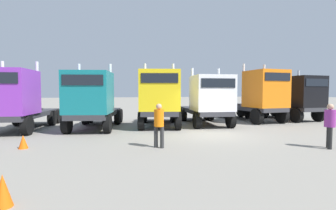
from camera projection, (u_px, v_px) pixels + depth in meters
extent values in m
plane|color=gray|center=(211.00, 135.00, 12.90)|extent=(200.00, 200.00, 0.00)
cube|color=#333338|center=(25.00, 114.00, 14.90)|extent=(3.16, 6.49, 0.30)
cube|color=purple|center=(9.00, 92.00, 12.98)|extent=(2.76, 2.83, 2.43)
cylinder|color=silver|center=(37.00, 87.00, 14.47)|extent=(0.21, 0.21, 3.03)
cylinder|color=silver|center=(3.00, 87.00, 14.21)|extent=(0.21, 0.21, 3.03)
cylinder|color=#333338|center=(34.00, 109.00, 16.24)|extent=(1.26, 1.26, 0.12)
cylinder|color=black|center=(27.00, 126.00, 12.69)|extent=(0.51, 1.06, 1.01)
cylinder|color=black|center=(52.00, 118.00, 16.56)|extent=(0.51, 1.06, 1.01)
cylinder|color=black|center=(18.00, 118.00, 16.26)|extent=(0.51, 1.06, 1.01)
cylinder|color=black|center=(57.00, 116.00, 17.65)|extent=(0.51, 1.06, 1.01)
cylinder|color=black|center=(25.00, 117.00, 17.35)|extent=(0.51, 1.06, 1.01)
cube|color=#333338|center=(97.00, 113.00, 15.53)|extent=(3.55, 6.39, 0.30)
cube|color=#14727A|center=(89.00, 93.00, 13.67)|extent=(2.90, 2.93, 2.35)
cube|color=black|center=(83.00, 80.00, 12.40)|extent=(2.05, 0.53, 0.55)
cylinder|color=silver|center=(110.00, 88.00, 15.07)|extent=(0.22, 0.22, 2.95)
cylinder|color=silver|center=(79.00, 88.00, 14.96)|extent=(0.22, 0.22, 2.95)
cylinder|color=#333338|center=(101.00, 109.00, 16.85)|extent=(1.33, 1.33, 0.12)
cylinder|color=black|center=(108.00, 124.00, 13.31)|extent=(0.58, 1.08, 1.02)
cylinder|color=black|center=(67.00, 124.00, 13.18)|extent=(0.58, 1.08, 1.02)
cylinder|color=black|center=(118.00, 117.00, 17.03)|extent=(0.58, 1.08, 1.02)
cylinder|color=black|center=(86.00, 117.00, 16.90)|extent=(0.58, 1.08, 1.02)
cylinder|color=black|center=(120.00, 116.00, 18.13)|extent=(0.58, 1.08, 1.02)
cylinder|color=black|center=(90.00, 116.00, 18.00)|extent=(0.58, 1.08, 1.02)
cube|color=#333338|center=(159.00, 110.00, 16.72)|extent=(3.62, 6.40, 0.30)
cube|color=yellow|center=(159.00, 91.00, 14.92)|extent=(2.96, 3.10, 2.43)
cube|color=black|center=(160.00, 78.00, 13.58)|extent=(2.05, 0.55, 0.55)
cylinder|color=silver|center=(173.00, 86.00, 16.40)|extent=(0.22, 0.22, 3.03)
cylinder|color=silver|center=(145.00, 86.00, 16.30)|extent=(0.22, 0.22, 3.03)
cylinder|color=#333338|center=(159.00, 106.00, 18.03)|extent=(1.34, 1.34, 0.12)
cylinder|color=black|center=(178.00, 121.00, 14.48)|extent=(0.61, 1.16, 1.10)
cylinder|color=black|center=(141.00, 121.00, 14.37)|extent=(0.61, 1.16, 1.10)
cylinder|color=black|center=(173.00, 115.00, 18.21)|extent=(0.61, 1.16, 1.10)
cylinder|color=black|center=(144.00, 115.00, 18.10)|extent=(0.61, 1.16, 1.10)
cylinder|color=black|center=(172.00, 114.00, 19.31)|extent=(0.61, 1.16, 1.10)
cylinder|color=black|center=(145.00, 114.00, 19.20)|extent=(0.61, 1.16, 1.10)
cube|color=#333338|center=(203.00, 111.00, 17.61)|extent=(3.15, 6.64, 0.30)
cube|color=white|center=(212.00, 93.00, 15.61)|extent=(2.75, 2.80, 2.26)
cube|color=black|center=(218.00, 83.00, 14.34)|extent=(2.08, 0.36, 0.55)
cylinder|color=silver|center=(218.00, 89.00, 17.09)|extent=(0.21, 0.21, 2.86)
cylinder|color=silver|center=(192.00, 89.00, 16.82)|extent=(0.21, 0.21, 2.86)
cylinder|color=#333338|center=(198.00, 107.00, 18.99)|extent=(1.25, 1.25, 0.12)
cylinder|color=black|center=(231.00, 120.00, 15.33)|extent=(0.50, 1.07, 1.03)
cylinder|color=black|center=(197.00, 120.00, 15.01)|extent=(0.50, 1.07, 1.03)
cylinder|color=black|center=(210.00, 114.00, 19.37)|extent=(0.50, 1.07, 1.03)
cylinder|color=black|center=(183.00, 114.00, 19.05)|extent=(0.50, 1.07, 1.03)
cylinder|color=black|center=(206.00, 113.00, 20.45)|extent=(0.50, 1.07, 1.03)
cylinder|color=black|center=(181.00, 113.00, 20.14)|extent=(0.50, 1.07, 1.03)
cube|color=#333338|center=(249.00, 108.00, 19.56)|extent=(2.27, 6.26, 0.30)
cube|color=orange|center=(265.00, 89.00, 17.65)|extent=(2.43, 2.41, 2.68)
cube|color=black|center=(278.00, 77.00, 16.46)|extent=(2.10, 0.06, 0.55)
cylinder|color=silver|center=(264.00, 85.00, 19.20)|extent=(0.18, 0.18, 3.28)
cylinder|color=silver|center=(243.00, 85.00, 18.62)|extent=(0.18, 0.18, 3.28)
cylinder|color=#333338|center=(239.00, 104.00, 20.86)|extent=(1.11, 1.11, 0.12)
cylinder|color=black|center=(282.00, 116.00, 17.62)|extent=(0.36, 1.12, 1.11)
cylinder|color=black|center=(257.00, 117.00, 16.95)|extent=(0.36, 1.12, 1.11)
cylinder|color=black|center=(248.00, 112.00, 21.37)|extent=(0.36, 1.12, 1.11)
cylinder|color=black|center=(227.00, 112.00, 20.70)|extent=(0.36, 1.12, 1.11)
cylinder|color=black|center=(241.00, 111.00, 22.41)|extent=(0.36, 1.12, 1.11)
cylinder|color=black|center=(220.00, 111.00, 21.75)|extent=(0.36, 1.12, 1.11)
cube|color=#333338|center=(285.00, 108.00, 20.44)|extent=(2.31, 5.88, 0.30)
cube|color=black|center=(303.00, 92.00, 18.75)|extent=(2.44, 2.46, 2.37)
cube|color=black|center=(317.00, 83.00, 17.55)|extent=(2.10, 0.08, 0.55)
cylinder|color=silver|center=(298.00, 88.00, 20.31)|extent=(0.18, 0.18, 2.97)
cylinder|color=silver|center=(280.00, 88.00, 19.72)|extent=(0.18, 0.18, 2.97)
cylinder|color=#333338|center=(274.00, 104.00, 21.65)|extent=(1.12, 1.12, 0.12)
cylinder|color=black|center=(319.00, 115.00, 18.70)|extent=(0.37, 1.08, 1.07)
cylinder|color=black|center=(296.00, 115.00, 18.02)|extent=(0.37, 1.08, 1.07)
cylinder|color=black|center=(284.00, 111.00, 22.06)|extent=(0.37, 1.08, 1.07)
cylinder|color=black|center=(264.00, 112.00, 21.38)|extent=(0.37, 1.08, 1.07)
cylinder|color=black|center=(275.00, 110.00, 23.10)|extent=(0.37, 1.08, 1.07)
cylinder|color=black|center=(256.00, 111.00, 22.42)|extent=(0.37, 1.08, 1.07)
cylinder|color=#2F2F2F|center=(162.00, 137.00, 9.79)|extent=(0.23, 0.23, 0.87)
cylinder|color=#2F2F2F|center=(156.00, 137.00, 9.90)|extent=(0.23, 0.23, 0.87)
cylinder|color=orange|center=(159.00, 118.00, 9.80)|extent=(0.57, 0.57, 0.69)
sphere|color=tan|center=(159.00, 107.00, 9.78)|extent=(0.24, 0.24, 0.24)
cylinder|color=black|center=(329.00, 137.00, 9.83)|extent=(0.23, 0.23, 0.87)
cylinder|color=black|center=(330.00, 138.00, 9.57)|extent=(0.23, 0.23, 0.87)
cylinder|color=#892D88|center=(330.00, 118.00, 9.66)|extent=(0.56, 0.56, 0.69)
sphere|color=tan|center=(330.00, 107.00, 9.64)|extent=(0.24, 0.24, 0.24)
cone|color=#F2590C|center=(23.00, 142.00, 9.69)|extent=(0.36, 0.36, 0.55)
cone|color=#F2590C|center=(3.00, 191.00, 4.74)|extent=(0.36, 0.36, 0.66)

